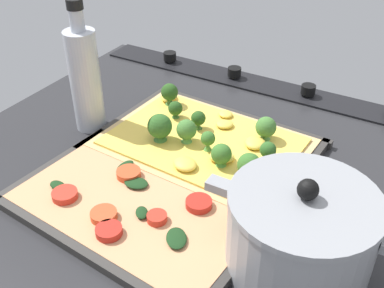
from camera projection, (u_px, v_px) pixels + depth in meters
The scene contains 8 objects.
ground_plane at pixel (199, 170), 74.91cm from camera, with size 79.41×65.61×3.00cm, color #28282B.
stove_control_panel at pixel (270, 85), 94.74cm from camera, with size 76.23×7.00×2.60cm.
baking_tray_front at pixel (203, 148), 76.76cm from camera, with size 35.57×26.80×1.30cm.
broccoli_pizza at pixel (204, 140), 75.76cm from camera, with size 33.04×24.27×6.01cm.
baking_tray_back at pixel (137, 208), 64.75cm from camera, with size 36.51×24.98×1.30cm.
veggie_pizza_back at pixel (135, 204), 64.29cm from camera, with size 33.91×22.37×1.90cm.
cooking_pot at pixel (300, 233), 53.75cm from camera, with size 24.11×17.24×13.10cm.
oil_bottle at pixel (85, 78), 77.70cm from camera, with size 5.18×5.18×22.62cm.
Camera 1 is at (-28.65, 52.17, 44.19)cm, focal length 43.78 mm.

